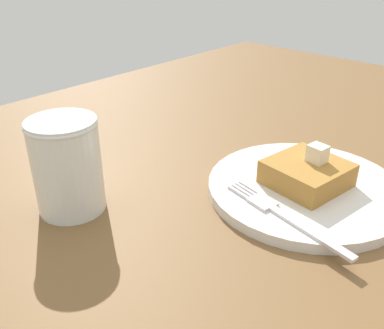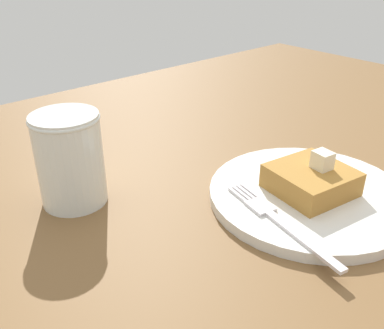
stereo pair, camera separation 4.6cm
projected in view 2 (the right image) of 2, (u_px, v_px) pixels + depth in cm
name	position (u px, v px, depth cm)	size (l,w,h in cm)	color
table_surface	(371.00, 233.00, 44.84)	(122.95, 122.95, 2.75)	brown
plate	(309.00, 195.00, 47.79)	(22.19, 22.19, 1.20)	silver
toast_slice_center	(311.00, 180.00, 46.91)	(8.02, 7.84, 2.73)	#A77430
butter_pat_primary	(322.00, 160.00, 46.01)	(1.96, 1.76, 1.96)	#F1E9CA
fork	(275.00, 218.00, 42.59)	(4.63, 15.96, 0.36)	silver
syrup_jar	(70.00, 162.00, 45.84)	(7.34, 7.34, 10.24)	#351905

